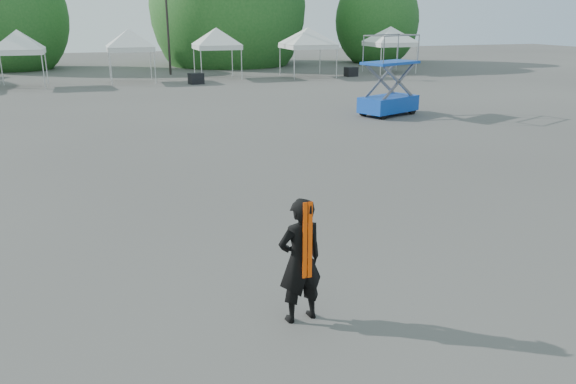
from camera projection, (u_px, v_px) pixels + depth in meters
name	position (u px, v px, depth m)	size (l,w,h in m)	color
ground	(233.00, 242.00, 10.74)	(120.00, 120.00, 0.00)	#474442
tree_mid_w	(10.00, 18.00, 43.21)	(4.16, 4.16, 6.33)	#382314
tree_mid_e	(228.00, 6.00, 47.24)	(5.12, 5.12, 7.79)	#382314
tree_far_e	(377.00, 21.00, 49.78)	(3.84, 3.84, 5.84)	#382314
tent_d	(17.00, 34.00, 32.71)	(3.86, 3.86, 3.88)	silver
tent_e	(129.00, 33.00, 35.21)	(4.01, 4.01, 3.88)	silver
tent_f	(216.00, 32.00, 37.37)	(4.09, 4.09, 3.88)	silver
tent_g	(308.00, 31.00, 38.21)	(4.59, 4.59, 3.88)	silver
tent_h	(391.00, 30.00, 40.93)	(4.36, 4.36, 3.88)	silver
man	(300.00, 260.00, 7.75)	(0.72, 0.53, 1.82)	black
scissor_lift	(390.00, 75.00, 23.77)	(2.90, 2.19, 3.36)	#0C26A6
crate_mid	(196.00, 79.00, 35.01)	(0.86, 0.67, 0.67)	black
crate_east	(351.00, 72.00, 39.34)	(0.82, 0.64, 0.64)	black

